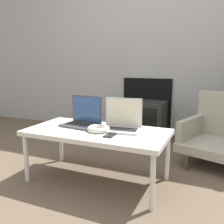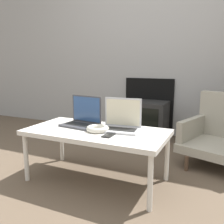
{
  "view_description": "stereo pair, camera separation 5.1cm",
  "coord_description": "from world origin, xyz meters",
  "views": [
    {
      "loc": [
        0.87,
        -1.42,
        0.95
      ],
      "look_at": [
        0.0,
        0.59,
        0.52
      ],
      "focal_mm": 40.0,
      "sensor_mm": 36.0,
      "label": 1
    },
    {
      "loc": [
        0.92,
        -1.4,
        0.95
      ],
      "look_at": [
        0.0,
        0.59,
        0.52
      ],
      "focal_mm": 40.0,
      "sensor_mm": 36.0,
      "label": 2
    }
  ],
  "objects": [
    {
      "name": "wall_back",
      "position": [
        -0.0,
        1.89,
        1.29
      ],
      "size": [
        7.0,
        0.08,
        2.6
      ],
      "color": "#999999",
      "rests_on": "ground_plane"
    },
    {
      "name": "laptop_left",
      "position": [
        -0.18,
        0.38,
        0.49
      ],
      "size": [
        0.32,
        0.24,
        0.25
      ],
      "rotation": [
        0.0,
        0.0,
        -0.12
      ],
      "color": "#38383D",
      "rests_on": "table"
    },
    {
      "name": "headphones",
      "position": [
        0.03,
        0.27,
        0.45
      ],
      "size": [
        0.18,
        0.18,
        0.04
      ],
      "color": "beige",
      "rests_on": "table"
    },
    {
      "name": "laptop_right",
      "position": [
        0.18,
        0.38,
        0.49
      ],
      "size": [
        0.32,
        0.24,
        0.25
      ],
      "rotation": [
        0.0,
        0.0,
        0.12
      ],
      "color": "#B2B2B7",
      "rests_on": "table"
    },
    {
      "name": "tv",
      "position": [
        -0.03,
        1.64,
        0.24
      ],
      "size": [
        0.58,
        0.4,
        0.47
      ],
      "color": "black",
      "rests_on": "ground_plane"
    },
    {
      "name": "phone",
      "position": [
        0.16,
        0.19,
        0.43
      ],
      "size": [
        0.07,
        0.13,
        0.01
      ],
      "color": "black",
      "rests_on": "table"
    },
    {
      "name": "armchair",
      "position": [
        0.92,
        1.15,
        0.3
      ],
      "size": [
        0.76,
        0.78,
        0.66
      ],
      "rotation": [
        0.0,
        0.0,
        -0.32
      ],
      "color": "gray",
      "rests_on": "ground_plane"
    },
    {
      "name": "ground_plane",
      "position": [
        0.0,
        0.0,
        0.0
      ],
      "size": [
        14.0,
        14.0,
        0.0
      ],
      "primitive_type": "plane",
      "color": "brown"
    },
    {
      "name": "table",
      "position": [
        0.0,
        0.29,
        0.39
      ],
      "size": [
        1.12,
        0.56,
        0.43
      ],
      "color": "silver",
      "rests_on": "ground_plane"
    }
  ]
}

